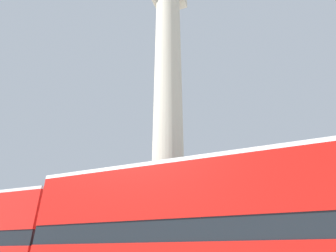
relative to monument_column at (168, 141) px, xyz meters
name	(u,v)px	position (x,y,z in m)	size (l,w,h in m)	color
monument_column	(168,141)	(0.00, 0.00, 0.00)	(5.49, 5.49, 22.55)	#ADA593
bus_a	(219,234)	(3.72, -5.84, -5.70)	(11.16, 3.09, 4.29)	#B7140F
street_lamp	(86,219)	(-3.63, -2.10, -4.58)	(0.49, 0.49, 5.56)	black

